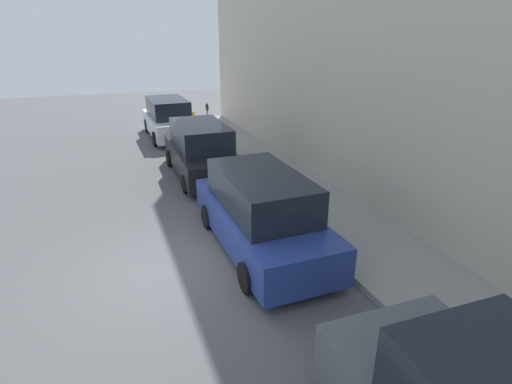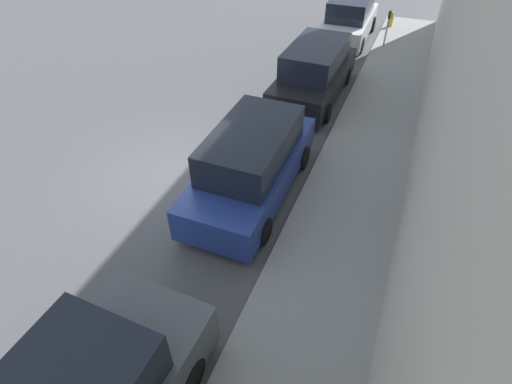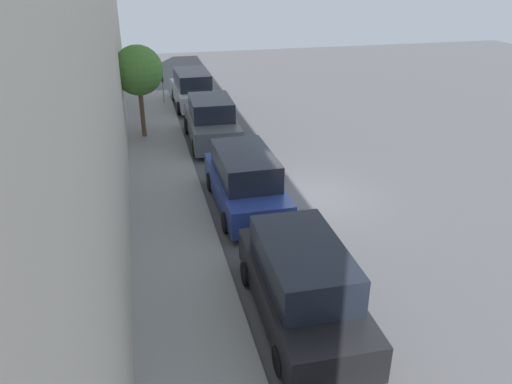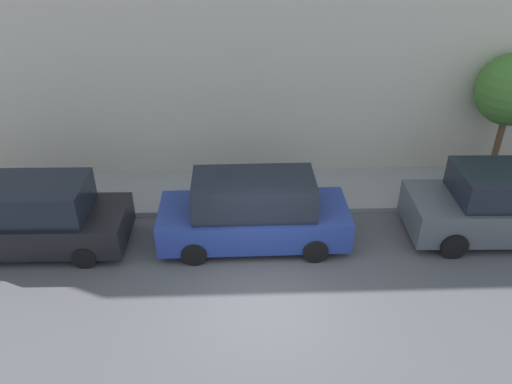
# 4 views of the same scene
# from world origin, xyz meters

# --- Properties ---
(ground_plane) EXTENTS (60.00, 60.00, 0.00)m
(ground_plane) POSITION_xyz_m (0.00, 0.00, 0.00)
(ground_plane) COLOR #515154
(sidewalk) EXTENTS (2.46, 32.00, 0.15)m
(sidewalk) POSITION_xyz_m (4.73, 0.00, 0.07)
(sidewalk) COLOR gray
(sidewalk) RESTS_ON ground_plane
(parked_suv_second) EXTENTS (2.09, 4.85, 1.98)m
(parked_suv_second) POSITION_xyz_m (2.32, -6.34, 0.93)
(parked_suv_second) COLOR #4C5156
(parked_suv_second) RESTS_ON ground_plane
(parked_minivan_third) EXTENTS (2.02, 4.91, 1.90)m
(parked_minivan_third) POSITION_xyz_m (2.26, 0.21, 0.92)
(parked_minivan_third) COLOR navy
(parked_minivan_third) RESTS_ON ground_plane
(parked_minivan_fourth) EXTENTS (2.02, 4.93, 1.90)m
(parked_minivan_fourth) POSITION_xyz_m (2.25, 5.95, 0.92)
(parked_minivan_fourth) COLOR black
(parked_minivan_fourth) RESTS_ON ground_plane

